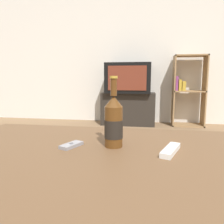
# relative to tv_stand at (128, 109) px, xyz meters

# --- Properties ---
(back_wall) EXTENTS (8.00, 0.05, 2.60)m
(back_wall) POSITION_rel_tv_stand_xyz_m (0.11, 0.26, 1.04)
(back_wall) COLOR silver
(back_wall) RESTS_ON ground_plane
(coffee_table) EXTENTS (1.37, 0.88, 0.46)m
(coffee_table) POSITION_rel_tv_stand_xyz_m (0.11, -2.76, 0.15)
(coffee_table) COLOR brown
(coffee_table) RESTS_ON ground_plane
(tv_stand) EXTENTS (0.86, 0.38, 0.52)m
(tv_stand) POSITION_rel_tv_stand_xyz_m (0.00, 0.00, 0.00)
(tv_stand) COLOR #28231E
(tv_stand) RESTS_ON ground_plane
(television) EXTENTS (0.70, 0.54, 0.47)m
(television) POSITION_rel_tv_stand_xyz_m (-0.00, -0.00, 0.49)
(television) COLOR black
(television) RESTS_ON tv_stand
(bookshelf) EXTENTS (0.49, 0.30, 1.11)m
(bookshelf) POSITION_rel_tv_stand_xyz_m (0.92, 0.05, 0.31)
(bookshelf) COLOR #99754C
(bookshelf) RESTS_ON ground_plane
(beer_bottle) EXTENTS (0.08, 0.08, 0.29)m
(beer_bottle) POSITION_rel_tv_stand_xyz_m (0.18, -2.67, 0.30)
(beer_bottle) COLOR #563314
(beer_bottle) RESTS_ON coffee_table
(cell_phone) EXTENTS (0.08, 0.11, 0.02)m
(cell_phone) POSITION_rel_tv_stand_xyz_m (0.00, -2.71, 0.21)
(cell_phone) COLOR gray
(cell_phone) RESTS_ON coffee_table
(remote_control) EXTENTS (0.09, 0.17, 0.02)m
(remote_control) POSITION_rel_tv_stand_xyz_m (0.40, -2.72, 0.21)
(remote_control) COLOR white
(remote_control) RESTS_ON coffee_table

